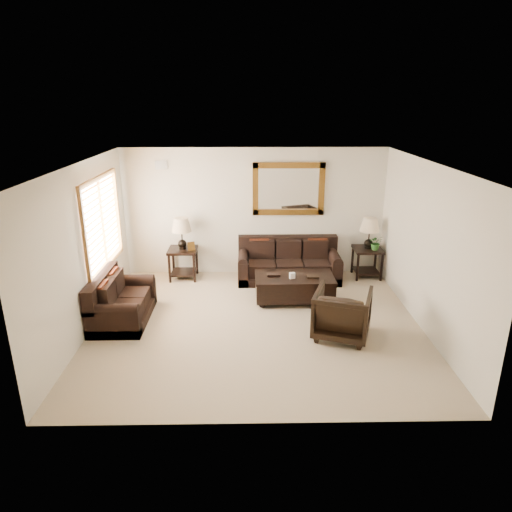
{
  "coord_description": "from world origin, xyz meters",
  "views": [
    {
      "loc": [
        -0.14,
        -6.94,
        3.63
      ],
      "look_at": [
        0.0,
        0.6,
        1.02
      ],
      "focal_mm": 32.0,
      "sensor_mm": 36.0,
      "label": 1
    }
  ],
  "objects_px": {
    "sofa": "(288,265)",
    "loveseat": "(120,304)",
    "coffee_table": "(294,285)",
    "end_table_left": "(182,239)",
    "armchair": "(342,311)",
    "end_table_right": "(369,239)"
  },
  "relations": [
    {
      "from": "end_table_left",
      "to": "loveseat",
      "type": "bearing_deg",
      "value": -113.5
    },
    {
      "from": "end_table_left",
      "to": "armchair",
      "type": "height_order",
      "value": "end_table_left"
    },
    {
      "from": "loveseat",
      "to": "coffee_table",
      "type": "bearing_deg",
      "value": -76.68
    },
    {
      "from": "end_table_right",
      "to": "end_table_left",
      "type": "bearing_deg",
      "value": -179.91
    },
    {
      "from": "end_table_left",
      "to": "end_table_right",
      "type": "bearing_deg",
      "value": 0.09
    },
    {
      "from": "sofa",
      "to": "end_table_left",
      "type": "bearing_deg",
      "value": 177.97
    },
    {
      "from": "end_table_left",
      "to": "armchair",
      "type": "xyz_separation_m",
      "value": [
        2.86,
        -2.57,
        -0.42
      ]
    },
    {
      "from": "armchair",
      "to": "sofa",
      "type": "bearing_deg",
      "value": -56.27
    },
    {
      "from": "end_table_right",
      "to": "coffee_table",
      "type": "relative_size",
      "value": 0.88
    },
    {
      "from": "coffee_table",
      "to": "end_table_right",
      "type": "bearing_deg",
      "value": 35.47
    },
    {
      "from": "end_table_right",
      "to": "sofa",
      "type": "bearing_deg",
      "value": -177.13
    },
    {
      "from": "end_table_right",
      "to": "armchair",
      "type": "bearing_deg",
      "value": -112.04
    },
    {
      "from": "loveseat",
      "to": "armchair",
      "type": "height_order",
      "value": "armchair"
    },
    {
      "from": "end_table_left",
      "to": "coffee_table",
      "type": "xyz_separation_m",
      "value": [
        2.23,
        -1.21,
        -0.55
      ]
    },
    {
      "from": "coffee_table",
      "to": "sofa",
      "type": "bearing_deg",
      "value": 90.13
    },
    {
      "from": "sofa",
      "to": "loveseat",
      "type": "xyz_separation_m",
      "value": [
        -3.06,
        -1.86,
        -0.01
      ]
    },
    {
      "from": "sofa",
      "to": "loveseat",
      "type": "bearing_deg",
      "value": -148.79
    },
    {
      "from": "end_table_right",
      "to": "coffee_table",
      "type": "xyz_separation_m",
      "value": [
        -1.67,
        -1.21,
        -0.53
      ]
    },
    {
      "from": "sofa",
      "to": "armchair",
      "type": "bearing_deg",
      "value": -75.57
    },
    {
      "from": "sofa",
      "to": "coffee_table",
      "type": "height_order",
      "value": "sofa"
    },
    {
      "from": "loveseat",
      "to": "armchair",
      "type": "xyz_separation_m",
      "value": [
        3.71,
        -0.64,
        0.13
      ]
    },
    {
      "from": "sofa",
      "to": "loveseat",
      "type": "relative_size",
      "value": 1.45
    }
  ]
}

